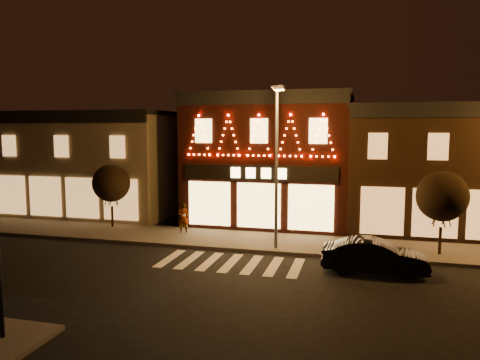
% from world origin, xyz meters
% --- Properties ---
extents(ground, '(120.00, 120.00, 0.00)m').
position_xyz_m(ground, '(0.00, 0.00, 0.00)').
color(ground, black).
rests_on(ground, ground).
extents(sidewalk_far, '(44.00, 4.00, 0.15)m').
position_xyz_m(sidewalk_far, '(2.00, 8.00, 0.07)').
color(sidewalk_far, '#47423D').
rests_on(sidewalk_far, ground).
extents(building_left, '(12.20, 8.28, 7.30)m').
position_xyz_m(building_left, '(-13.00, 13.99, 3.66)').
color(building_left, '#6B624C').
rests_on(building_left, ground).
extents(building_pulp, '(10.20, 8.34, 8.30)m').
position_xyz_m(building_pulp, '(0.00, 13.98, 4.16)').
color(building_pulp, black).
rests_on(building_pulp, ground).
extents(building_right_a, '(9.20, 8.28, 7.50)m').
position_xyz_m(building_right_a, '(9.50, 13.99, 3.76)').
color(building_right_a, '#311E11').
rests_on(building_right_a, ground).
extents(streetlamp_mid, '(0.72, 1.82, 7.96)m').
position_xyz_m(streetlamp_mid, '(1.67, 6.40, 4.82)').
color(streetlamp_mid, '#59595E').
rests_on(streetlamp_mid, sidewalk_far).
extents(tree_left, '(2.28, 2.28, 3.82)m').
position_xyz_m(tree_left, '(-9.02, 9.13, 2.82)').
color(tree_left, black).
rests_on(tree_left, sidewalk_far).
extents(tree_right, '(2.39, 2.39, 3.99)m').
position_xyz_m(tree_right, '(9.41, 7.49, 2.94)').
color(tree_right, black).
rests_on(tree_right, sidewalk_far).
extents(dark_sedan, '(4.42, 1.59, 1.45)m').
position_xyz_m(dark_sedan, '(6.30, 4.20, 0.73)').
color(dark_sedan, black).
rests_on(dark_sedan, ground).
extents(pedestrian, '(0.75, 0.64, 1.73)m').
position_xyz_m(pedestrian, '(-4.18, 8.70, 1.02)').
color(pedestrian, gray).
rests_on(pedestrian, sidewalk_far).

